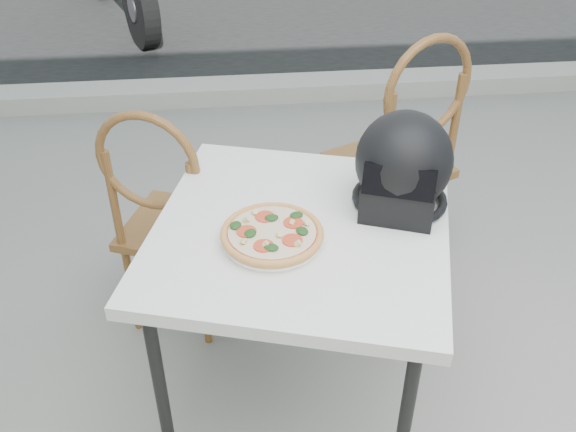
{
  "coord_description": "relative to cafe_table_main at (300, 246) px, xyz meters",
  "views": [
    {
      "loc": [
        -0.78,
        -1.11,
        1.92
      ],
      "look_at": [
        -0.63,
        0.37,
        0.86
      ],
      "focal_mm": 40.0,
      "sensor_mm": 36.0,
      "label": 1
    }
  ],
  "objects": [
    {
      "name": "curb",
      "position": [
        0.59,
        2.62,
        -0.68
      ],
      "size": [
        30.0,
        0.25,
        0.12
      ],
      "primitive_type": "cube",
      "color": "#A3A099",
      "rests_on": "ground"
    },
    {
      "name": "cafe_table_main",
      "position": [
        0.0,
        0.0,
        0.0
      ],
      "size": [
        1.05,
        1.05,
        0.81
      ],
      "rotation": [
        0.0,
        0.0,
        -0.28
      ],
      "color": "white",
      "rests_on": "ground"
    },
    {
      "name": "plate",
      "position": [
        -0.09,
        -0.06,
        0.08
      ],
      "size": [
        0.37,
        0.37,
        0.02
      ],
      "rotation": [
        0.0,
        0.0,
        0.42
      ],
      "color": "white",
      "rests_on": "cafe_table_main"
    },
    {
      "name": "pizza",
      "position": [
        -0.09,
        -0.06,
        0.1
      ],
      "size": [
        0.36,
        0.36,
        0.04
      ],
      "rotation": [
        0.0,
        0.0,
        0.29
      ],
      "color": "#D8944F",
      "rests_on": "plate"
    },
    {
      "name": "helmet",
      "position": [
        0.31,
        0.08,
        0.2
      ],
      "size": [
        0.37,
        0.38,
        0.3
      ],
      "rotation": [
        0.0,
        0.0,
        -0.35
      ],
      "color": "black",
      "rests_on": "cafe_table_main"
    },
    {
      "name": "cafe_chair_main",
      "position": [
        0.52,
        0.77,
        -0.11
      ],
      "size": [
        0.57,
        0.57,
        1.12
      ],
      "rotation": [
        0.0,
        0.0,
        3.58
      ],
      "color": "brown",
      "rests_on": "ground"
    },
    {
      "name": "cafe_chair_side",
      "position": [
        -0.44,
        0.48,
        -0.17
      ],
      "size": [
        0.5,
        0.5,
        1.01
      ],
      "rotation": [
        0.0,
        0.0,
        2.78
      ],
      "color": "brown",
      "rests_on": "ground"
    }
  ]
}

